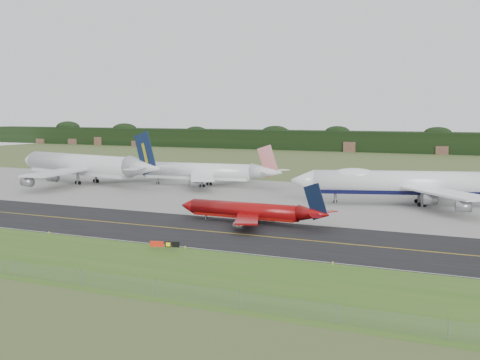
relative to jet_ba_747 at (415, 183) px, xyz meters
name	(u,v)px	position (x,y,z in m)	size (l,w,h in m)	color
ground	(215,228)	(-28.67, -52.53, -5.53)	(600.00, 600.00, 0.00)	#465527
grass_verge	(107,262)	(-28.67, -87.53, -5.52)	(400.00, 30.00, 0.01)	#365F1C
taxiway	(205,231)	(-28.67, -56.53, -5.52)	(400.00, 32.00, 0.02)	black
apron	(307,199)	(-28.67, -1.53, -5.52)	(400.00, 78.00, 0.01)	gray
taxiway_centreline	(205,231)	(-28.67, -56.53, -5.50)	(400.00, 0.40, 0.00)	gold
taxiway_edge_line	(162,245)	(-28.67, -72.03, -5.50)	(400.00, 0.25, 0.00)	silver
perimeter_fence	(48,273)	(-28.67, -100.53, -4.43)	(320.00, 0.10, 320.00)	slate
horizon_treeline	(450,144)	(-28.67, 221.24, -0.06)	(700.00, 25.00, 12.00)	black
jet_ba_747	(415,183)	(0.00, 0.00, 0.00)	(62.77, 50.60, 16.24)	white
jet_red_737	(252,211)	(-24.37, -44.11, -2.94)	(34.52, 28.25, 9.35)	maroon
jet_navy_gold	(86,166)	(-107.56, 2.45, 0.34)	(68.78, 58.97, 17.86)	silver
jet_star_tail	(205,172)	(-68.94, 13.34, -1.00)	(51.48, 42.84, 13.57)	white
taxiway_sign	(165,244)	(-25.14, -76.50, -4.32)	(4.93, 1.75, 1.71)	slate
edge_marker_left	(49,233)	(-53.99, -73.03, -5.28)	(0.16, 0.16, 0.50)	yellow
edge_marker_center	(185,247)	(-23.21, -73.03, -5.28)	(0.16, 0.16, 0.50)	yellow
edge_marker_right	(333,263)	(3.43, -73.03, -5.28)	(0.16, 0.16, 0.50)	yellow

